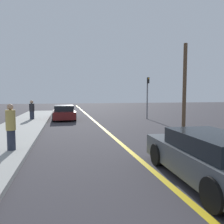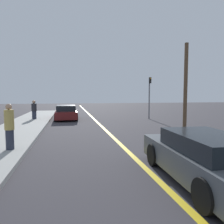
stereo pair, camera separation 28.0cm
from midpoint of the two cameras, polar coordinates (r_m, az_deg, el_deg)
road_center_line at (r=17.32m, az=-2.96°, el=-3.07°), size 0.20×60.00×0.01m
sidewalk_left at (r=15.24m, az=-22.78°, el=-4.18°), size 3.14×31.54×0.16m
car_ahead_center at (r=6.33m, az=23.93°, el=-10.96°), size 1.98×4.75×1.31m
car_far_distant at (r=20.61m, az=-11.54°, el=-0.15°), size 2.08×4.53×1.33m
pedestrian_mid_group at (r=9.30m, az=-24.45°, el=-3.52°), size 0.36×0.36×1.79m
pedestrian_far_standing at (r=20.32m, az=-19.32°, el=0.55°), size 0.44×0.44×1.65m
traffic_light at (r=20.83m, az=10.15°, el=4.78°), size 0.18×0.40×3.91m
utility_pole at (r=14.89m, az=19.17°, el=6.16°), size 0.24×0.24×5.56m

